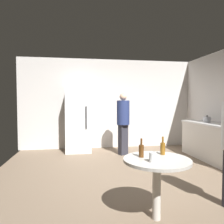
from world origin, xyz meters
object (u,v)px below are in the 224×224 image
object	(u,v)px
foreground_table	(157,167)
person_in_navy_shirt	(123,119)
refrigerator	(78,120)
beer_bottle_amber	(163,148)
kettle	(207,120)
beer_bottle_brown	(141,150)
plastic_cup_white	(153,157)

from	to	relation	value
foreground_table	person_in_navy_shirt	size ratio (longest dim) A/B	0.49
refrigerator	beer_bottle_amber	distance (m)	3.66
kettle	foreground_table	xyz separation A→B (m)	(-2.24, -2.43, -0.34)
beer_bottle_brown	plastic_cup_white	size ratio (longest dim) A/B	2.09
beer_bottle_amber	kettle	bearing A→B (deg)	47.12
refrigerator	beer_bottle_amber	bearing A→B (deg)	-73.05
kettle	beer_bottle_amber	world-z (taller)	kettle
refrigerator	plastic_cup_white	distance (m)	3.89
beer_bottle_brown	plastic_cup_white	world-z (taller)	beer_bottle_brown
beer_bottle_brown	kettle	bearing A→B (deg)	44.20
foreground_table	beer_bottle_brown	distance (m)	0.27
beer_bottle_amber	beer_bottle_brown	xyz separation A→B (m)	(-0.31, -0.08, 0.00)
refrigerator	beer_bottle_brown	bearing A→B (deg)	-78.06
refrigerator	person_in_navy_shirt	distance (m)	1.30
refrigerator	kettle	distance (m)	3.40
beer_bottle_amber	person_in_navy_shirt	distance (m)	2.95
plastic_cup_white	person_in_navy_shirt	bearing A→B (deg)	83.72
person_in_navy_shirt	beer_bottle_amber	bearing A→B (deg)	-27.38
beer_bottle_amber	plastic_cup_white	size ratio (longest dim) A/B	2.09
kettle	beer_bottle_amber	size ratio (longest dim) A/B	1.06
beer_bottle_amber	beer_bottle_brown	size ratio (longest dim) A/B	1.00
beer_bottle_brown	plastic_cup_white	bearing A→B (deg)	-74.60
foreground_table	beer_bottle_amber	bearing A→B (deg)	50.83
foreground_table	person_in_navy_shirt	distance (m)	3.16
beer_bottle_amber	beer_bottle_brown	bearing A→B (deg)	-165.18
beer_bottle_amber	person_in_navy_shirt	size ratio (longest dim) A/B	0.14
plastic_cup_white	beer_bottle_amber	bearing A→B (deg)	51.37
kettle	plastic_cup_white	distance (m)	3.47
plastic_cup_white	person_in_navy_shirt	xyz separation A→B (m)	(0.36, 3.26, 0.17)
beer_bottle_amber	person_in_navy_shirt	xyz separation A→B (m)	(0.11, 2.95, 0.14)
beer_bottle_brown	foreground_table	bearing A→B (deg)	-31.16
refrigerator	beer_bottle_brown	world-z (taller)	refrigerator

